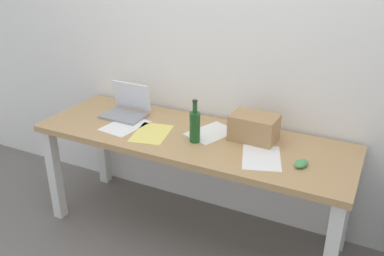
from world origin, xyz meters
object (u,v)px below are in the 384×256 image
Objects in this scene: computer_mouse at (301,163)px; cardboard_box at (254,128)px; desk at (192,149)px; laptop_left at (126,109)px; beer_bottle at (195,126)px.

computer_mouse is 0.36× the size of cardboard_box.
desk is 0.57m from laptop_left.
beer_bottle is 0.65m from computer_mouse.
laptop_left reaches higher than cardboard_box.
beer_bottle is at bearing -149.76° from cardboard_box.
beer_bottle is 0.96× the size of cardboard_box.
desk is 0.42m from cardboard_box.
computer_mouse is at bearing -1.66° from beer_bottle.
laptop_left is 2.91× the size of computer_mouse.
computer_mouse is 0.40m from cardboard_box.
cardboard_box is (0.91, 0.02, 0.03)m from laptop_left.
computer_mouse is (1.24, -0.17, -0.03)m from laptop_left.
computer_mouse reaches higher than desk.
cardboard_box is at bearing 17.38° from desk.
beer_bottle reaches higher than laptop_left.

